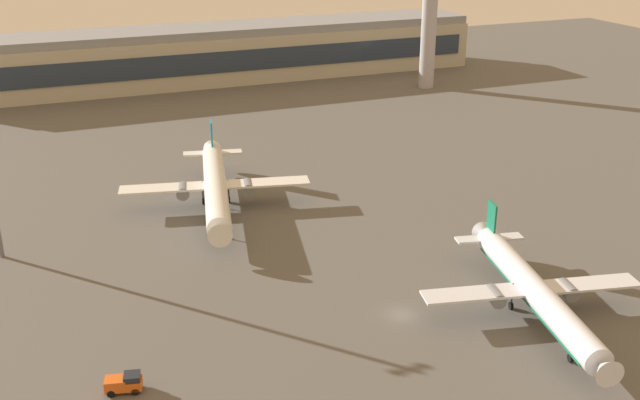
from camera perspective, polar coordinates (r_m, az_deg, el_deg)
ground_plane at (r=104.10m, az=6.19°, el=-8.60°), size 416.00×416.00×0.00m
terminal_building at (r=237.50m, az=-7.29°, el=10.93°), size 159.65×22.40×16.40m
control_tower at (r=225.44m, az=8.29°, el=14.11°), size 8.00×8.00×39.67m
airplane_taxiway_distant at (r=105.66m, az=15.80°, el=-6.53°), size 30.34×38.74×10.02m
airplane_mid_apron at (r=137.33m, az=-7.89°, el=1.08°), size 34.19×43.63×11.29m
maintenance_van at (r=91.28m, az=-14.54°, el=-13.20°), size 4.47×2.84×2.25m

